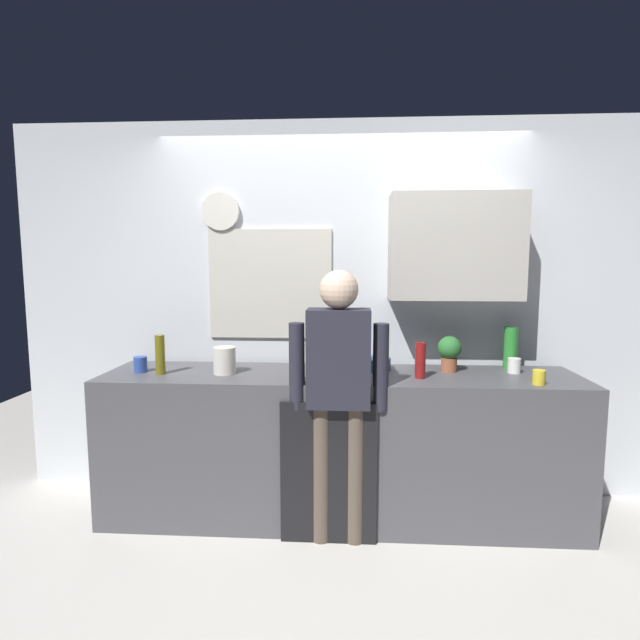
% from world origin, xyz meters
% --- Properties ---
extents(ground_plane, '(8.00, 8.00, 0.00)m').
position_xyz_m(ground_plane, '(0.00, 0.00, 0.00)').
color(ground_plane, silver).
extents(kitchen_counter, '(3.00, 0.64, 0.94)m').
position_xyz_m(kitchen_counter, '(0.00, 0.30, 0.47)').
color(kitchen_counter, '#4C4C51').
rests_on(kitchen_counter, ground_plane).
extents(dishwasher_panel, '(0.56, 0.02, 0.85)m').
position_xyz_m(dishwasher_panel, '(-0.06, -0.03, 0.42)').
color(dishwasher_panel, black).
rests_on(dishwasher_panel, ground_plane).
extents(back_wall_assembly, '(4.60, 0.42, 2.60)m').
position_xyz_m(back_wall_assembly, '(0.09, 0.70, 1.36)').
color(back_wall_assembly, silver).
rests_on(back_wall_assembly, ground_plane).
extents(coffee_maker, '(0.20, 0.20, 0.33)m').
position_xyz_m(coffee_maker, '(-0.10, 0.52, 1.09)').
color(coffee_maker, black).
rests_on(coffee_maker, kitchen_counter).
extents(bottle_red_vinegar, '(0.06, 0.06, 0.22)m').
position_xyz_m(bottle_red_vinegar, '(0.49, 0.21, 1.05)').
color(bottle_red_vinegar, maroon).
rests_on(bottle_red_vinegar, kitchen_counter).
extents(bottle_clear_soda, '(0.09, 0.09, 0.28)m').
position_xyz_m(bottle_clear_soda, '(1.12, 0.52, 1.08)').
color(bottle_clear_soda, '#2D8C33').
rests_on(bottle_clear_soda, kitchen_counter).
extents(bottle_amber_beer, '(0.06, 0.06, 0.23)m').
position_xyz_m(bottle_amber_beer, '(-0.23, 0.09, 1.05)').
color(bottle_amber_beer, brown).
rests_on(bottle_amber_beer, kitchen_counter).
extents(bottle_olive_oil, '(0.06, 0.06, 0.25)m').
position_xyz_m(bottle_olive_oil, '(-1.13, 0.22, 1.06)').
color(bottle_olive_oil, olive).
rests_on(bottle_olive_oil, kitchen_counter).
extents(cup_yellow_cup, '(0.07, 0.07, 0.08)m').
position_xyz_m(cup_yellow_cup, '(1.16, 0.10, 0.98)').
color(cup_yellow_cup, yellow).
rests_on(cup_yellow_cup, kitchen_counter).
extents(cup_white_mug, '(0.08, 0.08, 0.09)m').
position_xyz_m(cup_white_mug, '(1.11, 0.39, 0.99)').
color(cup_white_mug, white).
rests_on(cup_white_mug, kitchen_counter).
extents(cup_blue_mug, '(0.08, 0.08, 0.10)m').
position_xyz_m(cup_blue_mug, '(-1.28, 0.27, 0.99)').
color(cup_blue_mug, '#3351B2').
rests_on(cup_blue_mug, kitchen_counter).
extents(mixing_bowl, '(0.22, 0.22, 0.08)m').
position_xyz_m(mixing_bowl, '(0.22, 0.45, 0.98)').
color(mixing_bowl, '#4C72A5').
rests_on(mixing_bowl, kitchen_counter).
extents(potted_plant, '(0.15, 0.15, 0.23)m').
position_xyz_m(potted_plant, '(0.70, 0.41, 1.07)').
color(potted_plant, '#9E5638').
rests_on(potted_plant, kitchen_counter).
extents(dish_soap, '(0.06, 0.06, 0.18)m').
position_xyz_m(dish_soap, '(-0.15, 0.27, 1.02)').
color(dish_soap, yellow).
rests_on(dish_soap, kitchen_counter).
extents(storage_canister, '(0.14, 0.14, 0.17)m').
position_xyz_m(storage_canister, '(-0.73, 0.26, 1.02)').
color(storage_canister, silver).
rests_on(storage_canister, kitchen_counter).
extents(person_at_sink, '(0.57, 0.22, 1.60)m').
position_xyz_m(person_at_sink, '(0.00, 0.00, 0.95)').
color(person_at_sink, brown).
rests_on(person_at_sink, ground_plane).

